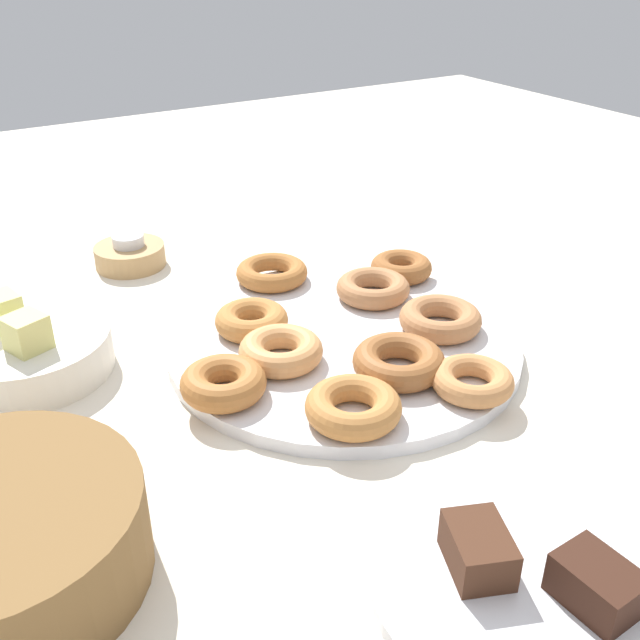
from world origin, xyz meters
TOP-DOWN VIEW (x-y plane):
  - ground_plane at (0.00, 0.00)m, footprint 2.40×2.40m
  - donut_plate at (0.00, 0.00)m, footprint 0.39×0.39m
  - donut_0 at (-0.13, 0.07)m, footprint 0.12×0.12m
  - donut_1 at (0.06, -0.08)m, footprint 0.10×0.10m
  - donut_2 at (-0.04, -0.10)m, footprint 0.13×0.13m
  - donut_3 at (0.17, -0.00)m, footprint 0.12×0.12m
  - donut_4 at (0.09, -0.15)m, footprint 0.11×0.11m
  - donut_5 at (-0.01, 0.08)m, footprint 0.12×0.12m
  - donut_6 at (-0.15, -0.05)m, footprint 0.08×0.08m
  - donut_7 at (-0.09, -0.01)m, footprint 0.11×0.11m
  - donut_8 at (0.06, 0.08)m, footprint 0.10×0.10m
  - donut_9 at (-0.04, 0.16)m, footprint 0.12×0.12m
  - cake_plate at (-0.35, 0.06)m, footprint 0.23×0.23m
  - brownie_near at (-0.39, 0.05)m, footprint 0.06×0.04m
  - brownie_far at (-0.32, 0.09)m, footprint 0.07×0.06m
  - candle_holder at (0.34, 0.13)m, footprint 0.09×0.09m
  - tealight at (0.34, 0.13)m, footprint 0.04×0.04m
  - fruit_bowl at (0.13, 0.31)m, footprint 0.17×0.17m
  - melon_chunk_left at (0.10, 0.31)m, footprint 0.05×0.05m
  - melon_chunk_right at (0.16, 0.32)m, footprint 0.04×0.04m

SIDE VIEW (x-z plane):
  - ground_plane at x=0.00m, z-range 0.00..0.00m
  - cake_plate at x=-0.35m, z-range 0.00..0.01m
  - donut_plate at x=0.00m, z-range 0.00..0.01m
  - candle_holder at x=0.34m, z-range 0.00..0.03m
  - fruit_bowl at x=0.13m, z-range 0.00..0.04m
  - donut_6 at x=-0.15m, z-range 0.01..0.04m
  - donut_3 at x=0.17m, z-range 0.01..0.04m
  - donut_1 at x=0.06m, z-range 0.01..0.04m
  - donut_4 at x=0.09m, z-range 0.01..0.04m
  - donut_2 at x=-0.04m, z-range 0.01..0.04m
  - donut_8 at x=0.06m, z-range 0.01..0.04m
  - donut_0 at x=-0.13m, z-range 0.01..0.04m
  - donut_5 at x=-0.01m, z-range 0.01..0.04m
  - donut_7 at x=-0.09m, z-range 0.01..0.04m
  - donut_9 at x=-0.04m, z-range 0.01..0.04m
  - brownie_near at x=-0.39m, z-range 0.01..0.05m
  - brownie_far at x=-0.32m, z-range 0.01..0.05m
  - tealight at x=0.34m, z-range 0.03..0.04m
  - melon_chunk_left at x=0.10m, z-range 0.04..0.08m
  - melon_chunk_right at x=0.16m, z-range 0.04..0.08m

